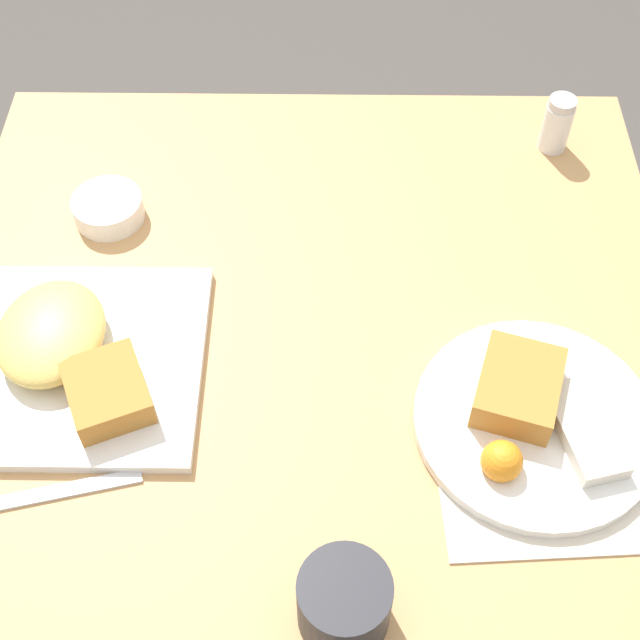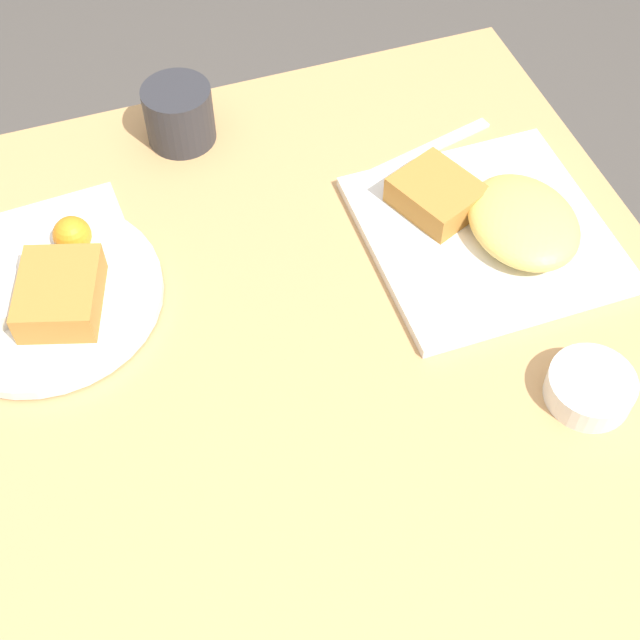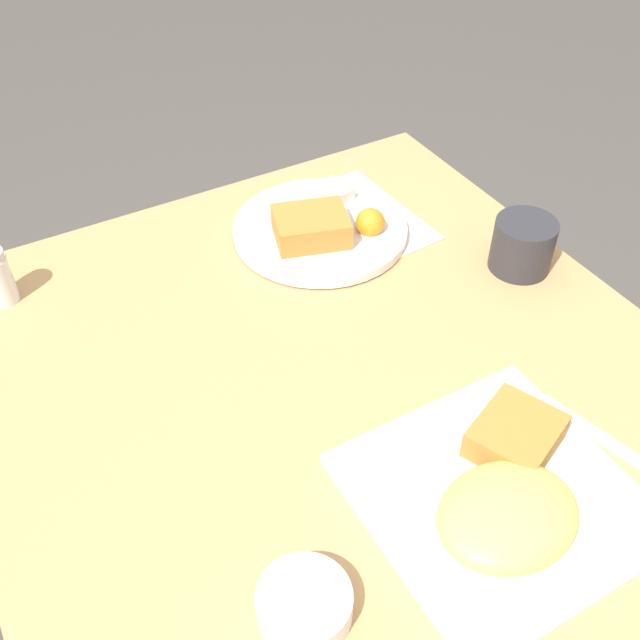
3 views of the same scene
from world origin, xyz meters
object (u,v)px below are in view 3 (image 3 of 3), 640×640
(plate_oval_far, at_px, (320,226))
(sauce_ramekin, at_px, (304,604))
(plate_square_near, at_px, (503,496))
(coffee_mug, at_px, (523,245))
(butter_knife, at_px, (607,442))

(plate_oval_far, xyz_separation_m, sauce_ramekin, (-0.31, -0.51, -0.00))
(plate_square_near, height_order, coffee_mug, coffee_mug)
(coffee_mug, bearing_deg, butter_knife, -112.79)
(butter_knife, bearing_deg, coffee_mug, -36.38)
(sauce_ramekin, bearing_deg, butter_knife, 0.69)
(plate_square_near, xyz_separation_m, sauce_ramekin, (-0.23, 0.00, -0.00))
(butter_knife, relative_size, coffee_mug, 2.01)
(sauce_ramekin, xyz_separation_m, butter_knife, (0.39, 0.00, -0.01))
(plate_oval_far, distance_m, coffee_mug, 0.30)
(plate_square_near, distance_m, plate_oval_far, 0.51)
(butter_knife, height_order, coffee_mug, coffee_mug)
(plate_square_near, bearing_deg, plate_oval_far, 81.84)
(plate_oval_far, distance_m, butter_knife, 0.51)
(plate_oval_far, distance_m, sauce_ramekin, 0.59)
(plate_square_near, xyz_separation_m, plate_oval_far, (0.07, 0.51, -0.00))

